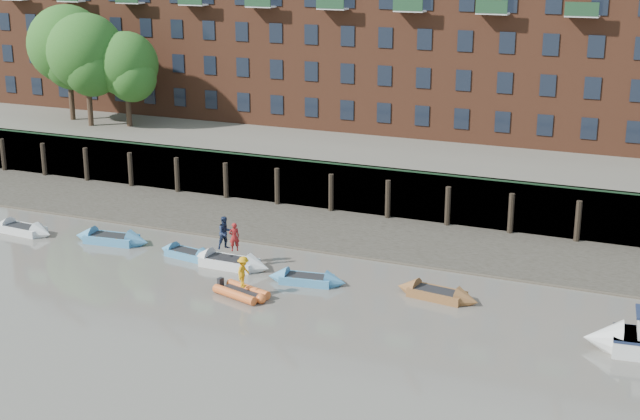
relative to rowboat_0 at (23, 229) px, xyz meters
The scene contains 17 objects.
ground 20.30m from the rowboat_0, 29.14° to the right, with size 220.00×220.00×0.00m, color #666058.
foreshore 19.50m from the rowboat_0, 24.61° to the left, with size 110.00×8.00×0.50m, color #3D382F.
mud_band 18.34m from the rowboat_0, 14.90° to the left, with size 110.00×1.60×0.10m, color #4C4336.
river_wall 21.73m from the rowboat_0, 35.19° to the left, with size 110.00×1.23×3.30m.
bank_terrace 31.59m from the rowboat_0, 55.84° to the left, with size 110.00×28.00×3.20m, color #5E594D.
apartment_terrace 34.75m from the rowboat_0, 56.83° to the left, with size 80.60×15.56×20.98m.
tree_cluster 21.08m from the rowboat_0, 114.31° to the left, with size 11.76×7.74×9.40m.
rowboat_0 is the anchor object (origin of this frame).
rowboat_1 6.22m from the rowboat_0, ahead, with size 4.97×1.94×1.41m.
rowboat_2 11.76m from the rowboat_0, ahead, with size 4.12×1.74×1.16m.
rowboat_3 14.70m from the rowboat_0, ahead, with size 4.95×1.50×1.43m.
rowboat_4 19.69m from the rowboat_0, ahead, with size 4.38×1.85×1.23m.
rowboat_6 26.57m from the rowboat_0, ahead, with size 4.55×1.88×1.28m.
rib_tender 17.90m from the rowboat_0, 12.11° to the right, with size 3.13×2.19×0.53m.
person_rower_a 15.10m from the rowboat_0, ahead, with size 0.59×0.39×1.62m, color maroon.
person_rower_b 14.50m from the rowboat_0, ahead, with size 0.91×0.71×1.86m, color #19233F.
person_rib_crew 17.89m from the rowboat_0, 11.74° to the right, with size 1.05×0.60×1.62m, color orange.
Camera 1 is at (20.19, -30.83, 17.11)m, focal length 50.00 mm.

